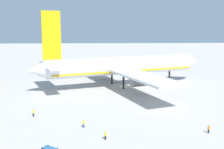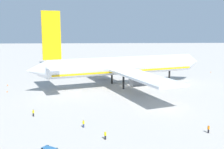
{
  "view_description": "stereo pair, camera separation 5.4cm",
  "coord_description": "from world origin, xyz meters",
  "px_view_note": "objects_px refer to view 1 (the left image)",
  "views": [
    {
      "loc": [
        -10.06,
        -97.59,
        20.59
      ],
      "look_at": [
        -4.56,
        -0.11,
        4.19
      ],
      "focal_mm": 43.63,
      "sensor_mm": 36.0,
      "label": 1
    },
    {
      "loc": [
        -10.0,
        -97.59,
        20.59
      ],
      "look_at": [
        -4.56,
        -0.11,
        4.19
      ],
      "focal_mm": 43.63,
      "sensor_mm": 36.0,
      "label": 2
    }
  ],
  "objects_px": {
    "baggage_cart_1": "(50,149)",
    "traffic_cone_4": "(7,91)",
    "ground_worker_2": "(84,124)",
    "ground_worker_4": "(209,129)",
    "ground_worker_3": "(105,135)",
    "ground_worker_1": "(33,113)",
    "baggage_cart_0": "(82,65)",
    "traffic_cone_3": "(7,85)",
    "airliner": "(121,66)",
    "traffic_cone_2": "(211,72)"
  },
  "relations": [
    {
      "from": "baggage_cart_1",
      "to": "traffic_cone_4",
      "type": "distance_m",
      "value": 49.51
    },
    {
      "from": "baggage_cart_1",
      "to": "ground_worker_2",
      "type": "xyz_separation_m",
      "value": [
        5.31,
        10.56,
        0.57
      ]
    },
    {
      "from": "baggage_cart_1",
      "to": "ground_worker_4",
      "type": "bearing_deg",
      "value": 11.32
    },
    {
      "from": "baggage_cart_1",
      "to": "ground_worker_3",
      "type": "height_order",
      "value": "ground_worker_3"
    },
    {
      "from": "ground_worker_1",
      "to": "baggage_cart_1",
      "type": "bearing_deg",
      "value": -69.56
    },
    {
      "from": "baggage_cart_0",
      "to": "traffic_cone_3",
      "type": "xyz_separation_m",
      "value": [
        -24.7,
        -50.46,
        -0.39
      ]
    },
    {
      "from": "baggage_cart_1",
      "to": "ground_worker_2",
      "type": "relative_size",
      "value": 1.92
    },
    {
      "from": "ground_worker_1",
      "to": "ground_worker_4",
      "type": "height_order",
      "value": "ground_worker_1"
    },
    {
      "from": "ground_worker_2",
      "to": "ground_worker_3",
      "type": "relative_size",
      "value": 0.99
    },
    {
      "from": "baggage_cart_1",
      "to": "ground_worker_4",
      "type": "height_order",
      "value": "ground_worker_4"
    },
    {
      "from": "airliner",
      "to": "ground_worker_2",
      "type": "distance_m",
      "value": 44.22
    },
    {
      "from": "baggage_cart_0",
      "to": "ground_worker_1",
      "type": "relative_size",
      "value": 1.94
    },
    {
      "from": "baggage_cart_0",
      "to": "baggage_cart_1",
      "type": "bearing_deg",
      "value": -90.1
    },
    {
      "from": "baggage_cart_1",
      "to": "ground_worker_3",
      "type": "relative_size",
      "value": 1.91
    },
    {
      "from": "traffic_cone_3",
      "to": "traffic_cone_4",
      "type": "relative_size",
      "value": 1.0
    },
    {
      "from": "airliner",
      "to": "ground_worker_4",
      "type": "xyz_separation_m",
      "value": [
        13.42,
        -46.61,
        -6.49
      ]
    },
    {
      "from": "baggage_cart_0",
      "to": "ground_worker_4",
      "type": "xyz_separation_m",
      "value": [
        30.24,
        -99.31,
        0.18
      ]
    },
    {
      "from": "airliner",
      "to": "traffic_cone_4",
      "type": "relative_size",
      "value": 123.81
    },
    {
      "from": "baggage_cart_1",
      "to": "traffic_cone_4",
      "type": "xyz_separation_m",
      "value": [
        -21.39,
        44.65,
        0.01
      ]
    },
    {
      "from": "ground_worker_3",
      "to": "traffic_cone_2",
      "type": "distance_m",
      "value": 93.16
    },
    {
      "from": "ground_worker_3",
      "to": "airliner",
      "type": "bearing_deg",
      "value": 81.48
    },
    {
      "from": "ground_worker_2",
      "to": "traffic_cone_3",
      "type": "xyz_separation_m",
      "value": [
        -29.84,
        44.38,
        -0.57
      ]
    },
    {
      "from": "traffic_cone_4",
      "to": "baggage_cart_1",
      "type": "bearing_deg",
      "value": -64.4
    },
    {
      "from": "ground_worker_1",
      "to": "traffic_cone_2",
      "type": "relative_size",
      "value": 3.12
    },
    {
      "from": "ground_worker_2",
      "to": "traffic_cone_2",
      "type": "bearing_deg",
      "value": 50.81
    },
    {
      "from": "ground_worker_2",
      "to": "airliner",
      "type": "bearing_deg",
      "value": 74.49
    },
    {
      "from": "ground_worker_4",
      "to": "traffic_cone_2",
      "type": "xyz_separation_m",
      "value": [
        32.11,
        74.66,
        -0.56
      ]
    },
    {
      "from": "ground_worker_2",
      "to": "traffic_cone_2",
      "type": "height_order",
      "value": "ground_worker_2"
    },
    {
      "from": "ground_worker_1",
      "to": "baggage_cart_0",
      "type": "bearing_deg",
      "value": 85.29
    },
    {
      "from": "baggage_cart_0",
      "to": "traffic_cone_3",
      "type": "bearing_deg",
      "value": -116.08
    },
    {
      "from": "traffic_cone_3",
      "to": "airliner",
      "type": "bearing_deg",
      "value": -3.08
    },
    {
      "from": "ground_worker_3",
      "to": "ground_worker_4",
      "type": "distance_m",
      "value": 20.82
    },
    {
      "from": "airliner",
      "to": "baggage_cart_0",
      "type": "height_order",
      "value": "airliner"
    },
    {
      "from": "baggage_cart_1",
      "to": "traffic_cone_3",
      "type": "relative_size",
      "value": 5.78
    },
    {
      "from": "ground_worker_1",
      "to": "ground_worker_2",
      "type": "xyz_separation_m",
      "value": [
        12.28,
        -8.13,
        -0.03
      ]
    },
    {
      "from": "ground_worker_2",
      "to": "baggage_cart_0",
      "type": "bearing_deg",
      "value": 93.1
    },
    {
      "from": "airliner",
      "to": "ground_worker_3",
      "type": "height_order",
      "value": "airliner"
    },
    {
      "from": "ground_worker_1",
      "to": "traffic_cone_3",
      "type": "distance_m",
      "value": 40.29
    },
    {
      "from": "traffic_cone_4",
      "to": "airliner",
      "type": "bearing_deg",
      "value": 11.85
    },
    {
      "from": "ground_worker_3",
      "to": "traffic_cone_3",
      "type": "relative_size",
      "value": 3.03
    },
    {
      "from": "ground_worker_1",
      "to": "ground_worker_3",
      "type": "xyz_separation_m",
      "value": [
        16.68,
        -14.67,
        -0.03
      ]
    },
    {
      "from": "traffic_cone_2",
      "to": "traffic_cone_3",
      "type": "bearing_deg",
      "value": -163.48
    },
    {
      "from": "ground_worker_2",
      "to": "baggage_cart_1",
      "type": "bearing_deg",
      "value": -116.72
    },
    {
      "from": "traffic_cone_3",
      "to": "traffic_cone_4",
      "type": "height_order",
      "value": "same"
    },
    {
      "from": "traffic_cone_4",
      "to": "traffic_cone_2",
      "type": "bearing_deg",
      "value": 23.28
    },
    {
      "from": "traffic_cone_2",
      "to": "ground_worker_2",
      "type": "bearing_deg",
      "value": -129.19
    },
    {
      "from": "traffic_cone_4",
      "to": "ground_worker_2",
      "type": "bearing_deg",
      "value": -51.93
    },
    {
      "from": "traffic_cone_3",
      "to": "ground_worker_1",
      "type": "bearing_deg",
      "value": -64.16
    },
    {
      "from": "airliner",
      "to": "ground_worker_2",
      "type": "bearing_deg",
      "value": -105.51
    },
    {
      "from": "traffic_cone_2",
      "to": "traffic_cone_4",
      "type": "relative_size",
      "value": 1.0
    }
  ]
}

